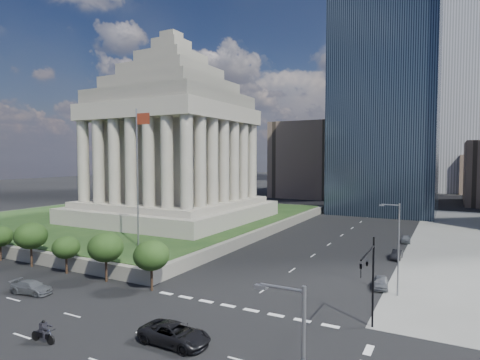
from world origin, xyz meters
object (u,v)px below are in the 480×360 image
Objects in this scene: traffic_signal_ne at (370,273)px; street_lamp_north at (397,244)px; motorcycle_trail at (43,331)px; war_memorial at (172,127)px; pickup_truck at (175,334)px; parked_sedan_mid at (397,255)px; flagpole at (138,170)px; parked_sedan_near at (381,282)px; parked_sedan_far at (406,239)px; suv_grey at (32,287)px.

street_lamp_north is at bearing 85.81° from traffic_signal_ne.
war_memorial is at bearing 113.44° from motorcycle_trail.
pickup_truck is (33.16, -43.22, -20.57)m from war_memorial.
traffic_signal_ne reaches higher than pickup_truck.
motorcycle_trail is (-23.71, -24.94, -4.71)m from street_lamp_north.
pickup_truck is at bearing -107.93° from parked_sedan_mid.
traffic_signal_ne is at bearing -94.19° from street_lamp_north.
war_memorial reaches higher than parked_sedan_mid.
flagpole is 5.09× the size of parked_sedan_near.
street_lamp_north is at bearing -25.92° from war_memorial.
flagpole is 35.95m from street_lamp_north.
motorcycle_trail is (-22.88, -13.63, -4.30)m from traffic_signal_ne.
motorcycle_trail is (-21.88, -26.85, 0.28)m from parked_sedan_near.
motorcycle_trail is (-21.88, -54.51, 0.29)m from parked_sedan_far.
war_memorial is 6.53× the size of pickup_truck.
street_lamp_north reaches higher than traffic_signal_ne.
motorcycle_trail is at bearing -116.70° from parked_sedan_far.
street_lamp_north is 5.65m from parked_sedan_near.
parked_sedan_near is at bearing -24.87° from war_memorial.
pickup_truck is 39.00m from parked_sedan_mid.
pickup_truck is 51.29m from parked_sedan_far.
flagpole is (12.17, -24.00, -8.29)m from war_memorial.
motorcycle_trail is at bearing -130.13° from suv_grey.
flagpole reaches higher than street_lamp_north.
suv_grey is at bearing -169.13° from traffic_signal_ne.
parked_sedan_near is at bearing -28.52° from pickup_truck.
pickup_truck is 21.27m from suv_grey.
flagpole is 46.91m from parked_sedan_far.
traffic_signal_ne is 1.65× the size of suv_grey.
parked_sedan_far is (-1.83, 29.57, -5.00)m from street_lamp_north.
pickup_truck is at bearing 23.54° from motorcycle_trail.
parked_sedan_mid is at bearing 28.07° from flagpole.
war_memorial reaches higher than street_lamp_north.
suv_grey reaches higher than parked_sedan_mid.
motorcycle_trail is at bearing -63.77° from war_memorial.
flagpole is at bearing 163.29° from traffic_signal_ne.
motorcycle_trail reaches higher than parked_sedan_far.
flagpole reaches higher than motorcycle_trail.
parked_sedan_far is (0.00, 12.79, 0.03)m from parked_sedan_mid.
war_memorial reaches higher than suv_grey.
pickup_truck is 1.52× the size of parked_sedan_near.
motorcycle_trail is (11.45, -23.94, -12.17)m from flagpole.
parked_sedan_far is (33.33, 30.57, -12.45)m from flagpole.
street_lamp_north is 3.93× the size of motorcycle_trail.
parked_sedan_near reaches higher than parked_sedan_far.
parked_sedan_mid is at bearing -94.82° from parked_sedan_far.
parked_sedan_near is 1.01× the size of parked_sedan_far.
traffic_signal_ne is at bearing -93.42° from parked_sedan_far.
pickup_truck is 25.33m from parked_sedan_near.
flagpole is at bearing 48.15° from pickup_truck.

